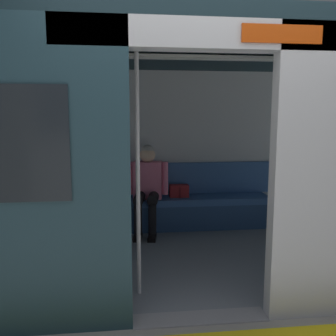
{
  "coord_description": "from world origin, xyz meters",
  "views": [
    {
      "loc": [
        0.51,
        2.4,
        1.51
      ],
      "look_at": [
        0.11,
        -1.23,
        0.99
      ],
      "focal_mm": 37.04,
      "sensor_mm": 36.0,
      "label": 1
    }
  ],
  "objects_px": {
    "bench_seat": "(168,205)",
    "handbag": "(179,191)",
    "person_seated": "(147,183)",
    "grab_pole_door": "(138,172)",
    "book": "(121,197)",
    "train_car": "(172,118)"
  },
  "relations": [
    {
      "from": "bench_seat",
      "to": "handbag",
      "type": "height_order",
      "value": "handbag"
    },
    {
      "from": "person_seated",
      "to": "grab_pole_door",
      "type": "bearing_deg",
      "value": 84.6
    },
    {
      "from": "bench_seat",
      "to": "person_seated",
      "type": "relative_size",
      "value": 2.43
    },
    {
      "from": "handbag",
      "to": "book",
      "type": "distance_m",
      "value": 0.8
    },
    {
      "from": "train_car",
      "to": "person_seated",
      "type": "distance_m",
      "value": 1.29
    },
    {
      "from": "bench_seat",
      "to": "person_seated",
      "type": "height_order",
      "value": "person_seated"
    },
    {
      "from": "person_seated",
      "to": "handbag",
      "type": "height_order",
      "value": "person_seated"
    },
    {
      "from": "handbag",
      "to": "grab_pole_door",
      "type": "bearing_deg",
      "value": 71.45
    },
    {
      "from": "person_seated",
      "to": "book",
      "type": "distance_m",
      "value": 0.43
    },
    {
      "from": "bench_seat",
      "to": "person_seated",
      "type": "xyz_separation_m",
      "value": [
        0.29,
        0.05,
        0.32
      ]
    },
    {
      "from": "train_car",
      "to": "person_seated",
      "type": "xyz_separation_m",
      "value": [
        0.22,
        -0.95,
        -0.85
      ]
    },
    {
      "from": "train_car",
      "to": "person_seated",
      "type": "height_order",
      "value": "train_car"
    },
    {
      "from": "bench_seat",
      "to": "book",
      "type": "xyz_separation_m",
      "value": [
        0.64,
        -0.08,
        0.12
      ]
    },
    {
      "from": "person_seated",
      "to": "book",
      "type": "xyz_separation_m",
      "value": [
        0.35,
        -0.13,
        -0.21
      ]
    },
    {
      "from": "book",
      "to": "grab_pole_door",
      "type": "height_order",
      "value": "grab_pole_door"
    },
    {
      "from": "train_car",
      "to": "book",
      "type": "xyz_separation_m",
      "value": [
        0.57,
        -1.08,
        -1.06
      ]
    },
    {
      "from": "train_car",
      "to": "grab_pole_door",
      "type": "bearing_deg",
      "value": 63.26
    },
    {
      "from": "train_car",
      "to": "handbag",
      "type": "distance_m",
      "value": 1.46
    },
    {
      "from": "train_car",
      "to": "book",
      "type": "bearing_deg",
      "value": -62.26
    },
    {
      "from": "train_car",
      "to": "bench_seat",
      "type": "relative_size",
      "value": 2.27
    },
    {
      "from": "train_car",
      "to": "bench_seat",
      "type": "height_order",
      "value": "train_car"
    },
    {
      "from": "book",
      "to": "grab_pole_door",
      "type": "bearing_deg",
      "value": 118.38
    }
  ]
}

